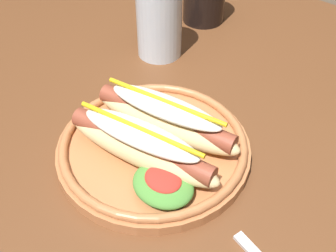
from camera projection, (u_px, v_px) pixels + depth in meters
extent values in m
cube|color=brown|center=(187.00, 139.00, 0.61)|extent=(1.24, 1.03, 0.04)
cylinder|color=brown|center=(139.00, 76.00, 1.35)|extent=(0.06, 0.06, 0.70)
cylinder|color=#B77042|center=(154.00, 149.00, 0.56)|extent=(0.26, 0.26, 0.02)
torus|color=#B77042|center=(153.00, 143.00, 0.55)|extent=(0.25, 0.25, 0.01)
ellipsoid|color=#E0C184|center=(140.00, 148.00, 0.52)|extent=(0.23, 0.08, 0.04)
cylinder|color=brown|center=(140.00, 144.00, 0.52)|extent=(0.21, 0.06, 0.03)
ellipsoid|color=silver|center=(139.00, 134.00, 0.50)|extent=(0.17, 0.07, 0.02)
cylinder|color=yellow|center=(139.00, 128.00, 0.50)|extent=(0.18, 0.03, 0.01)
ellipsoid|color=#E0C184|center=(165.00, 121.00, 0.56)|extent=(0.23, 0.08, 0.04)
cylinder|color=brown|center=(165.00, 117.00, 0.55)|extent=(0.21, 0.06, 0.03)
ellipsoid|color=silver|center=(165.00, 107.00, 0.54)|extent=(0.17, 0.07, 0.02)
cylinder|color=yellow|center=(165.00, 101.00, 0.54)|extent=(0.18, 0.03, 0.01)
ellipsoid|color=#4C8C38|center=(163.00, 185.00, 0.49)|extent=(0.08, 0.07, 0.02)
ellipsoid|color=red|center=(163.00, 179.00, 0.48)|extent=(0.05, 0.04, 0.01)
cylinder|color=silver|center=(159.00, 22.00, 0.71)|extent=(0.08, 0.08, 0.12)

